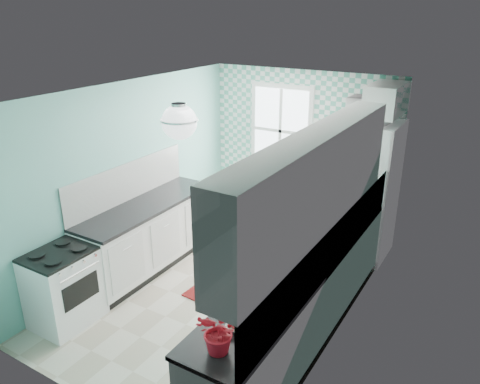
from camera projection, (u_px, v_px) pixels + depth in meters
The scene contains 26 objects.
floor at pixel (227, 289), 5.98m from camera, with size 3.00×4.40×0.02m, color beige.
ceiling at pixel (224, 90), 5.05m from camera, with size 3.00×4.40×0.02m, color white.
wall_back at pixel (302, 152), 7.28m from camera, with size 3.00×0.02×2.50m, color #70BCB1.
wall_front at pixel (77, 287), 3.76m from camera, with size 3.00×0.02×2.50m, color #70BCB1.
wall_left at pixel (130, 176), 6.24m from camera, with size 0.02×4.40×2.50m, color #70BCB1.
wall_right at pixel (349, 227), 4.79m from camera, with size 0.02×4.40×2.50m, color #70BCB1.
accent_wall at pixel (301, 152), 7.26m from camera, with size 3.00×0.01×2.50m, color #57B29A.
window at pixel (281, 131), 7.30m from camera, with size 1.04×0.05×1.44m.
backsplash_right at pixel (333, 247), 4.51m from camera, with size 0.02×3.60×0.51m, color white.
backsplash_left at pixel (128, 182), 6.19m from camera, with size 0.02×2.15×0.51m, color white.
upper_cabinets_right at pixel (315, 182), 4.16m from camera, with size 0.33×3.20×0.90m, color white.
upper_cabinet_fridge at pixel (387, 99), 5.99m from camera, with size 0.40×0.74×0.40m, color white.
ceiling_light at pixel (179, 122), 4.48m from camera, with size 0.34×0.34×0.35m.
base_cabinets_right at pixel (302, 303), 4.92m from camera, with size 0.60×3.60×0.90m, color white.
countertop_right at pixel (303, 263), 4.75m from camera, with size 0.63×3.60×0.04m, color black.
base_cabinets_left at pixel (149, 237), 6.33m from camera, with size 0.60×2.15×0.90m, color white.
countertop_left at pixel (147, 205), 6.15m from camera, with size 0.63×2.15×0.04m, color black.
fridge at pixel (363, 189), 6.54m from camera, with size 0.84×0.83×1.94m.
stove at pixel (64, 286), 5.20m from camera, with size 0.58×0.72×0.86m.
sink at pixel (335, 229), 5.45m from camera, with size 0.46×0.38×0.53m.
rug at pixel (229, 285), 6.02m from camera, with size 0.72×1.02×0.02m, color #6E030E.
dish_towel at pixel (298, 268), 5.52m from camera, with size 0.01×0.22×0.33m, color teal.
fruit_bowl at pixel (241, 326), 3.74m from camera, with size 0.24×0.24×0.06m, color white.
potted_plant at pixel (220, 332), 3.44m from camera, with size 0.33×0.28×0.36m, color red.
soap_bottle at pixel (350, 212), 5.67m from camera, with size 0.08×0.08×0.17m, color #9BB4B9.
microwave at pixel (371, 109), 6.13m from camera, with size 0.56×0.38×0.31m, color white.
Camera 1 is at (2.77, -4.29, 3.35)m, focal length 35.00 mm.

